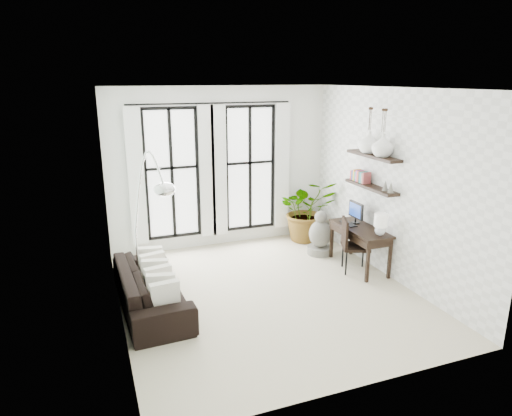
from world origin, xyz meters
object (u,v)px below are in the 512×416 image
plant (307,210)px  desk (362,231)px  arc_lamp (148,188)px  desk_chair (351,242)px  buddha (320,236)px  sofa (151,288)px

plant → desk: size_ratio=1.03×
desk → arc_lamp: size_ratio=0.56×
desk_chair → buddha: 0.95m
plant → desk_chair: plant is taller
arc_lamp → desk: bearing=-3.1°
sofa → plant: bearing=-64.4°
buddha → desk: bearing=-69.7°
plant → buddha: bearing=-98.3°
plant → sofa: bearing=-152.2°
sofa → desk: 3.77m
plant → desk_chair: (-0.02, -1.75, -0.11)m
desk_chair → arc_lamp: size_ratio=0.42×
sofa → plant: 4.01m
sofa → desk: size_ratio=1.69×
sofa → desk: (3.75, 0.14, 0.40)m
arc_lamp → plant: bearing=24.0°
sofa → arc_lamp: size_ratio=0.94×
plant → arc_lamp: 3.91m
plant → arc_lamp: arc_lamp is taller
plant → desk: (0.21, -1.72, 0.05)m
desk → arc_lamp: (-3.64, 0.20, 1.05)m
desk_chair → buddha: (-0.10, 0.92, -0.19)m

